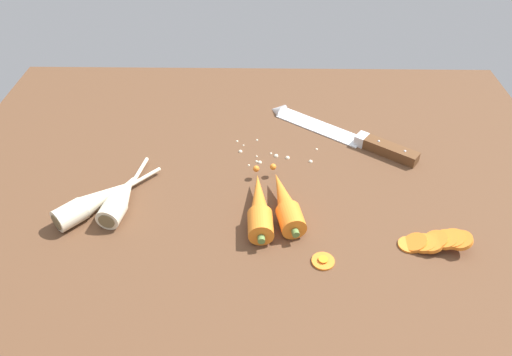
{
  "coord_description": "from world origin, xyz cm",
  "views": [
    {
      "loc": [
        1.08,
        -71.87,
        58.66
      ],
      "look_at": [
        0.0,
        -2.0,
        1.5
      ],
      "focal_mm": 34.42,
      "sensor_mm": 36.0,
      "label": 1
    }
  ],
  "objects_px": {
    "chefs_knife": "(337,132)",
    "parsnip_mid_left": "(93,202)",
    "carrot_slice_stack": "(435,241)",
    "whole_carrot": "(259,206)",
    "carrot_slice_stray_near": "(323,260)",
    "parsnip_front": "(121,198)",
    "whole_carrot_second": "(285,203)"
  },
  "relations": [
    {
      "from": "chefs_knife",
      "to": "carrot_slice_stray_near",
      "type": "relative_size",
      "value": 8.27
    },
    {
      "from": "chefs_knife",
      "to": "carrot_slice_stack",
      "type": "xyz_separation_m",
      "value": [
        0.12,
        -0.32,
        0.01
      ]
    },
    {
      "from": "chefs_knife",
      "to": "whole_carrot",
      "type": "height_order",
      "value": "whole_carrot"
    },
    {
      "from": "chefs_knife",
      "to": "parsnip_mid_left",
      "type": "xyz_separation_m",
      "value": [
        -0.45,
        -0.24,
        0.01
      ]
    },
    {
      "from": "carrot_slice_stray_near",
      "to": "parsnip_front",
      "type": "bearing_deg",
      "value": 160.25
    },
    {
      "from": "whole_carrot",
      "to": "carrot_slice_stray_near",
      "type": "xyz_separation_m",
      "value": [
        0.1,
        -0.1,
        -0.02
      ]
    },
    {
      "from": "whole_carrot",
      "to": "parsnip_mid_left",
      "type": "relative_size",
      "value": 1.14
    },
    {
      "from": "chefs_knife",
      "to": "whole_carrot_second",
      "type": "height_order",
      "value": "whole_carrot_second"
    },
    {
      "from": "parsnip_mid_left",
      "to": "carrot_slice_stray_near",
      "type": "bearing_deg",
      "value": -16.03
    },
    {
      "from": "whole_carrot",
      "to": "parsnip_front",
      "type": "xyz_separation_m",
      "value": [
        -0.24,
        0.02,
        -0.0
      ]
    },
    {
      "from": "parsnip_front",
      "to": "whole_carrot",
      "type": "bearing_deg",
      "value": -4.48
    },
    {
      "from": "whole_carrot",
      "to": "parsnip_front",
      "type": "height_order",
      "value": "whole_carrot"
    },
    {
      "from": "chefs_knife",
      "to": "parsnip_mid_left",
      "type": "height_order",
      "value": "parsnip_mid_left"
    },
    {
      "from": "parsnip_front",
      "to": "carrot_slice_stray_near",
      "type": "distance_m",
      "value": 0.36
    },
    {
      "from": "chefs_knife",
      "to": "parsnip_front",
      "type": "xyz_separation_m",
      "value": [
        -0.4,
        -0.23,
        0.01
      ]
    },
    {
      "from": "whole_carrot",
      "to": "carrot_slice_stray_near",
      "type": "height_order",
      "value": "whole_carrot"
    },
    {
      "from": "whole_carrot",
      "to": "parsnip_front",
      "type": "bearing_deg",
      "value": 175.52
    },
    {
      "from": "chefs_knife",
      "to": "whole_carrot_second",
      "type": "bearing_deg",
      "value": -115.78
    },
    {
      "from": "whole_carrot_second",
      "to": "carrot_slice_stray_near",
      "type": "xyz_separation_m",
      "value": [
        0.06,
        -0.11,
        -0.02
      ]
    },
    {
      "from": "whole_carrot_second",
      "to": "parsnip_mid_left",
      "type": "distance_m",
      "value": 0.33
    },
    {
      "from": "chefs_knife",
      "to": "whole_carrot",
      "type": "distance_m",
      "value": 0.3
    },
    {
      "from": "whole_carrot_second",
      "to": "whole_carrot",
      "type": "bearing_deg",
      "value": -167.7
    },
    {
      "from": "chefs_knife",
      "to": "whole_carrot",
      "type": "bearing_deg",
      "value": -122.68
    },
    {
      "from": "parsnip_front",
      "to": "carrot_slice_stack",
      "type": "xyz_separation_m",
      "value": [
        0.52,
        -0.09,
        -0.01
      ]
    },
    {
      "from": "whole_carrot_second",
      "to": "parsnip_front",
      "type": "height_order",
      "value": "whole_carrot_second"
    },
    {
      "from": "whole_carrot_second",
      "to": "carrot_slice_stray_near",
      "type": "distance_m",
      "value": 0.13
    },
    {
      "from": "parsnip_front",
      "to": "carrot_slice_stray_near",
      "type": "bearing_deg",
      "value": -19.75
    },
    {
      "from": "chefs_knife",
      "to": "whole_carrot_second",
      "type": "relative_size",
      "value": 1.63
    },
    {
      "from": "carrot_slice_stack",
      "to": "parsnip_front",
      "type": "bearing_deg",
      "value": 170.45
    },
    {
      "from": "parsnip_mid_left",
      "to": "carrot_slice_stack",
      "type": "relative_size",
      "value": 1.53
    },
    {
      "from": "chefs_knife",
      "to": "parsnip_mid_left",
      "type": "relative_size",
      "value": 1.74
    },
    {
      "from": "parsnip_mid_left",
      "to": "carrot_slice_stack",
      "type": "distance_m",
      "value": 0.57
    }
  ]
}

